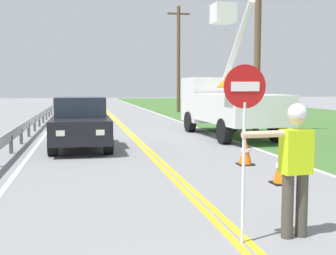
# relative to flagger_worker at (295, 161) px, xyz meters

# --- Properties ---
(centerline_yellow_left) EXTENTS (0.11, 110.00, 0.01)m
(centerline_yellow_left) POSITION_rel_flagger_worker_xyz_m (-0.85, 15.82, -1.04)
(centerline_yellow_left) COLOR yellow
(centerline_yellow_left) RESTS_ON ground
(centerline_yellow_right) EXTENTS (0.11, 110.00, 0.01)m
(centerline_yellow_right) POSITION_rel_flagger_worker_xyz_m (-0.67, 15.82, -1.04)
(centerline_yellow_right) COLOR yellow
(centerline_yellow_right) RESTS_ON ground
(edge_line_right) EXTENTS (0.12, 110.00, 0.01)m
(edge_line_right) POSITION_rel_flagger_worker_xyz_m (2.84, 15.82, -1.04)
(edge_line_right) COLOR silver
(edge_line_right) RESTS_ON ground
(edge_line_left) EXTENTS (0.12, 110.00, 0.01)m
(edge_line_left) POSITION_rel_flagger_worker_xyz_m (-4.36, 15.82, -1.04)
(edge_line_left) COLOR silver
(edge_line_left) RESTS_ON ground
(flagger_worker) EXTENTS (1.08, 0.28, 1.83)m
(flagger_worker) POSITION_rel_flagger_worker_xyz_m (0.00, 0.00, 0.00)
(flagger_worker) COLOR #474238
(flagger_worker) RESTS_ON ground
(stop_sign_paddle) EXTENTS (0.56, 0.04, 2.33)m
(stop_sign_paddle) POSITION_rel_flagger_worker_xyz_m (-0.77, -0.07, 0.66)
(stop_sign_paddle) COLOR silver
(stop_sign_paddle) RESTS_ON ground
(utility_bucket_truck) EXTENTS (2.67, 6.90, 5.51)m
(utility_bucket_truck) POSITION_rel_flagger_worker_xyz_m (3.10, 11.99, 0.37)
(utility_bucket_truck) COLOR white
(utility_bucket_truck) RESTS_ON ground
(oncoming_sedan_nearest) EXTENTS (1.92, 4.11, 1.70)m
(oncoming_sedan_nearest) POSITION_rel_flagger_worker_xyz_m (-2.85, 9.17, -0.21)
(oncoming_sedan_nearest) COLOR black
(oncoming_sedan_nearest) RESTS_ON ground
(utility_pole_near) EXTENTS (1.80, 0.28, 8.40)m
(utility_pole_near) POSITION_rel_flagger_worker_xyz_m (4.59, 12.29, 3.34)
(utility_pole_near) COLOR brown
(utility_pole_near) RESTS_ON ground
(utility_pole_mid) EXTENTS (1.80, 0.28, 8.43)m
(utility_pole_mid) POSITION_rel_flagger_worker_xyz_m (4.89, 29.00, 3.35)
(utility_pole_mid) COLOR brown
(utility_pole_mid) RESTS_ON ground
(traffic_cone_lead) EXTENTS (0.40, 0.40, 0.70)m
(traffic_cone_lead) POSITION_rel_flagger_worker_xyz_m (1.31, 3.06, -0.71)
(traffic_cone_lead) COLOR orange
(traffic_cone_lead) RESTS_ON ground
(traffic_cone_mid) EXTENTS (0.40, 0.40, 0.70)m
(traffic_cone_mid) POSITION_rel_flagger_worker_xyz_m (1.39, 5.33, -0.71)
(traffic_cone_mid) COLOR orange
(traffic_cone_mid) RESTS_ON ground
(guardrail_left_shoulder) EXTENTS (0.10, 32.00, 0.71)m
(guardrail_left_shoulder) POSITION_rel_flagger_worker_xyz_m (-4.96, 12.00, -0.53)
(guardrail_left_shoulder) COLOR #9EA0A3
(guardrail_left_shoulder) RESTS_ON ground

